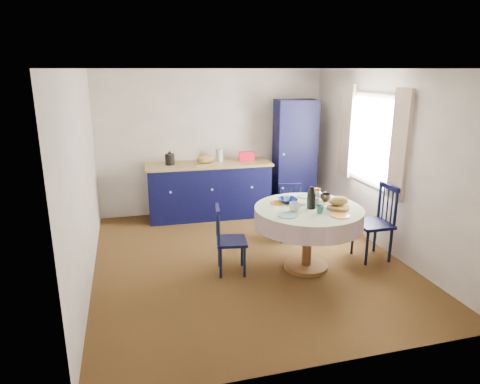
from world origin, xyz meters
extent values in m
plane|color=black|center=(0.00, 0.00, 0.00)|extent=(4.50, 4.50, 0.00)
plane|color=white|center=(0.00, 0.00, 2.50)|extent=(4.50, 4.50, 0.00)
cube|color=silver|center=(0.00, 2.25, 1.25)|extent=(4.00, 0.02, 2.50)
cube|color=silver|center=(-2.00, 0.00, 1.25)|extent=(0.02, 4.50, 2.50)
cube|color=silver|center=(2.00, 0.00, 1.25)|extent=(0.02, 4.50, 2.50)
plane|color=white|center=(2.00, 0.30, 1.50)|extent=(0.00, 1.20, 1.20)
cube|color=beige|center=(1.92, -0.40, 1.55)|extent=(0.05, 0.34, 1.45)
cube|color=beige|center=(1.92, 1.00, 1.55)|extent=(0.05, 0.34, 1.45)
cube|color=black|center=(-0.15, 1.90, 0.46)|extent=(2.09, 0.69, 0.91)
cube|color=#9F8348|center=(-0.15, 1.90, 0.93)|extent=(2.15, 0.73, 0.04)
cube|color=#B70D21|center=(0.53, 1.90, 1.03)|extent=(0.26, 0.15, 0.16)
cube|color=#9F8348|center=(-0.21, 1.83, 0.96)|extent=(0.35, 0.25, 0.02)
ellipsoid|color=#AA7F42|center=(-0.21, 1.83, 1.04)|extent=(0.31, 0.20, 0.13)
cylinder|color=silver|center=(0.07, 2.00, 1.06)|extent=(0.12, 0.12, 0.22)
cube|color=black|center=(1.40, 1.85, 1.00)|extent=(0.74, 0.56, 1.99)
cylinder|color=white|center=(1.13, 1.59, 1.10)|extent=(0.04, 0.02, 0.04)
cylinder|color=white|center=(1.13, 1.59, 0.50)|extent=(0.04, 0.02, 0.04)
cylinder|color=brown|center=(0.67, -0.44, 0.03)|extent=(0.56, 0.56, 0.05)
cylinder|color=brown|center=(0.67, -0.44, 0.41)|extent=(0.12, 0.12, 0.75)
cylinder|color=brown|center=(0.67, -0.44, 0.80)|extent=(1.30, 1.30, 0.03)
cylinder|color=white|center=(0.67, -0.44, 0.70)|extent=(1.36, 1.36, 0.22)
cylinder|color=white|center=(0.67, -0.44, 0.82)|extent=(1.36, 1.36, 0.01)
cylinder|color=#8EC1C3|center=(0.30, -0.67, 0.83)|extent=(0.22, 0.22, 0.01)
cylinder|color=orange|center=(0.90, -0.83, 0.83)|extent=(0.22, 0.22, 0.01)
cylinder|color=navy|center=(1.17, -0.32, 0.83)|extent=(0.22, 0.22, 0.01)
cylinder|color=#7CB271|center=(0.83, 0.02, 0.83)|extent=(0.22, 0.22, 0.01)
cylinder|color=orange|center=(0.37, -0.17, 0.83)|extent=(0.22, 0.22, 0.01)
cylinder|color=#A78A43|center=(1.01, -0.57, 0.85)|extent=(0.28, 0.28, 0.05)
ellipsoid|color=#AA7F42|center=(1.01, -0.57, 0.93)|extent=(0.26, 0.16, 0.11)
cube|color=silver|center=(0.61, -0.34, 0.85)|extent=(0.10, 0.07, 0.04)
cylinder|color=black|center=(-0.17, -0.47, 0.20)|extent=(0.03, 0.03, 0.40)
cylinder|color=black|center=(-0.12, -0.16, 0.20)|extent=(0.03, 0.03, 0.40)
cylinder|color=black|center=(-0.46, -0.43, 0.20)|extent=(0.03, 0.03, 0.40)
cylinder|color=black|center=(-0.41, -0.11, 0.20)|extent=(0.03, 0.03, 0.40)
cube|color=black|center=(-0.29, -0.29, 0.42)|extent=(0.43, 0.45, 0.04)
cylinder|color=black|center=(-0.48, -0.42, 0.64)|extent=(0.03, 0.03, 0.45)
cylinder|color=black|center=(-0.43, -0.11, 0.64)|extent=(0.03, 0.03, 0.45)
cube|color=black|center=(-0.46, -0.27, 0.85)|extent=(0.09, 0.36, 0.06)
cylinder|color=black|center=(-0.47, -0.35, 0.63)|extent=(0.02, 0.02, 0.37)
cylinder|color=black|center=(-0.46, -0.27, 0.63)|extent=(0.02, 0.02, 0.37)
cylinder|color=black|center=(-0.44, -0.18, 0.63)|extent=(0.02, 0.02, 0.37)
cylinder|color=black|center=(0.65, 0.42, 0.19)|extent=(0.03, 0.03, 0.38)
cylinder|color=black|center=(0.94, 0.36, 0.19)|extent=(0.03, 0.03, 0.38)
cylinder|color=black|center=(0.71, 0.70, 0.19)|extent=(0.03, 0.03, 0.38)
cylinder|color=black|center=(1.00, 0.63, 0.19)|extent=(0.03, 0.03, 0.38)
cube|color=black|center=(0.82, 0.53, 0.40)|extent=(0.44, 0.43, 0.04)
cylinder|color=black|center=(0.71, 0.71, 0.62)|extent=(0.03, 0.03, 0.43)
cylinder|color=black|center=(1.01, 0.65, 0.62)|extent=(0.03, 0.03, 0.43)
cube|color=black|center=(0.86, 0.68, 0.81)|extent=(0.34, 0.10, 0.05)
cylinder|color=black|center=(0.78, 0.70, 0.60)|extent=(0.02, 0.02, 0.36)
cylinder|color=black|center=(0.86, 0.68, 0.60)|extent=(0.02, 0.02, 0.36)
cylinder|color=black|center=(0.94, 0.67, 0.60)|extent=(0.02, 0.02, 0.36)
cylinder|color=black|center=(1.47, -0.19, 0.24)|extent=(0.04, 0.04, 0.47)
cylinder|color=black|center=(1.47, -0.56, 0.24)|extent=(0.04, 0.04, 0.47)
cylinder|color=black|center=(1.82, -0.19, 0.24)|extent=(0.04, 0.04, 0.47)
cylinder|color=black|center=(1.82, -0.56, 0.24)|extent=(0.04, 0.04, 0.47)
cube|color=black|center=(1.65, -0.38, 0.49)|extent=(0.44, 0.46, 0.04)
cylinder|color=black|center=(1.85, -0.19, 0.76)|extent=(0.04, 0.04, 0.53)
cylinder|color=black|center=(1.84, -0.56, 0.76)|extent=(0.04, 0.04, 0.53)
cube|color=black|center=(1.85, -0.38, 1.00)|extent=(0.04, 0.42, 0.07)
cylinder|color=black|center=(1.85, -0.28, 0.73)|extent=(0.02, 0.02, 0.44)
cylinder|color=black|center=(1.85, -0.38, 0.73)|extent=(0.02, 0.02, 0.44)
cylinder|color=black|center=(1.84, -0.48, 0.73)|extent=(0.02, 0.02, 0.44)
imported|color=silver|center=(0.46, -0.50, 0.88)|extent=(0.13, 0.13, 0.10)
imported|color=#367577|center=(0.72, -0.66, 0.87)|extent=(0.10, 0.10, 0.10)
imported|color=black|center=(0.99, -0.25, 0.88)|extent=(0.13, 0.13, 0.10)
imported|color=silver|center=(0.49, -0.13, 0.87)|extent=(0.10, 0.10, 0.09)
imported|color=navy|center=(0.49, -0.17, 0.86)|extent=(0.25, 0.25, 0.06)
camera|label=1|loc=(-1.47, -5.13, 2.50)|focal=32.00mm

